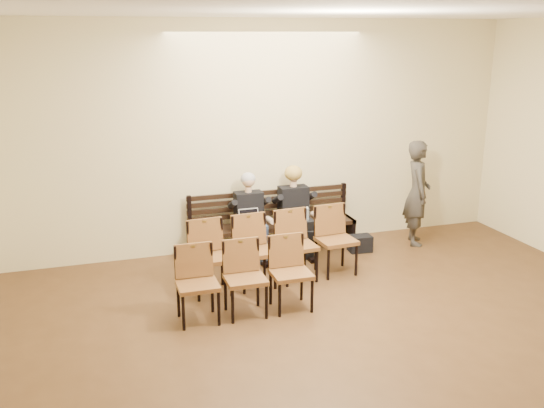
{
  "coord_description": "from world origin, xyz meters",
  "views": [
    {
      "loc": [
        -2.76,
        -3.79,
        3.3
      ],
      "look_at": [
        -0.21,
        4.05,
        0.95
      ],
      "focal_mm": 40.0,
      "sensor_mm": 36.0,
      "label": 1
    }
  ],
  "objects": [
    {
      "name": "bench",
      "position": [
        0.0,
        4.65,
        0.23
      ],
      "size": [
        2.6,
        0.9,
        0.45
      ],
      "primitive_type": "cube",
      "color": "black",
      "rests_on": "ground"
    },
    {
      "name": "passerby",
      "position": [
        2.3,
        4.33,
        0.97
      ],
      "size": [
        0.68,
        0.82,
        1.93
      ],
      "primitive_type": "imported",
      "rotation": [
        0.0,
        0.0,
        1.21
      ],
      "color": "#332F2A",
      "rests_on": "ground"
    },
    {
      "name": "water_bottle",
      "position": [
        0.41,
        4.28,
        0.55
      ],
      "size": [
        0.06,
        0.06,
        0.21
      ],
      "primitive_type": "cylinder",
      "rotation": [
        0.0,
        0.0,
        -0.0
      ],
      "color": "silver",
      "rests_on": "bench"
    },
    {
      "name": "chair_row_front",
      "position": [
        -0.34,
        3.49,
        0.48
      ],
      "size": [
        2.37,
        0.69,
        0.96
      ],
      "primitive_type": "cube",
      "rotation": [
        0.0,
        0.0,
        0.07
      ],
      "color": "brown",
      "rests_on": "ground"
    },
    {
      "name": "bag",
      "position": [
        1.29,
        4.24,
        0.13
      ],
      "size": [
        0.36,
        0.26,
        0.26
      ],
      "primitive_type": "cube",
      "rotation": [
        0.0,
        0.0,
        -0.07
      ],
      "color": "black",
      "rests_on": "ground"
    },
    {
      "name": "laptop",
      "position": [
        -0.44,
        4.33,
        0.56
      ],
      "size": [
        0.33,
        0.28,
        0.22
      ],
      "primitive_type": "cube",
      "rotation": [
        0.0,
        0.0,
        -0.14
      ],
      "color": "silver",
      "rests_on": "bench"
    },
    {
      "name": "chair_row_back",
      "position": [
        -0.99,
        2.68,
        0.45
      ],
      "size": [
        1.63,
        0.52,
        0.91
      ],
      "primitive_type": "cube",
      "rotation": [
        0.0,
        0.0,
        -0.01
      ],
      "color": "brown",
      "rests_on": "ground"
    },
    {
      "name": "seated_woman",
      "position": [
        0.32,
        4.53,
        0.63
      ],
      "size": [
        0.54,
        0.75,
        1.26
      ],
      "primitive_type": null,
      "color": "black",
      "rests_on": "ground"
    },
    {
      "name": "seated_man",
      "position": [
        -0.4,
        4.53,
        0.62
      ],
      "size": [
        0.52,
        0.71,
        1.24
      ],
      "primitive_type": null,
      "color": "black",
      "rests_on": "ground"
    },
    {
      "name": "room_walls",
      "position": [
        0.0,
        0.79,
        2.54
      ],
      "size": [
        8.02,
        10.01,
        3.51
      ],
      "color": "beige",
      "rests_on": "ground"
    }
  ]
}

